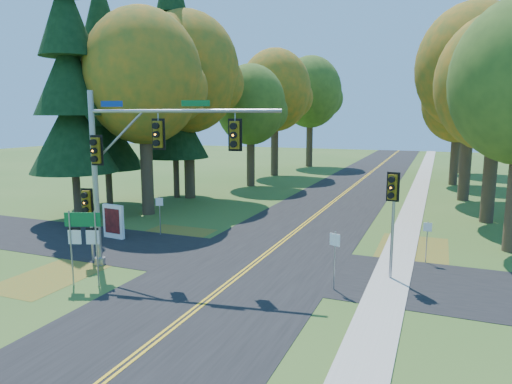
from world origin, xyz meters
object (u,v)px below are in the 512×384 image
at_px(traffic_mast, 137,156).
at_px(east_signal_pole, 393,199).
at_px(route_sign_cluster, 83,233).
at_px(info_kiosk, 113,222).

xyz_separation_m(traffic_mast, east_signal_pole, (10.64, 2.66, -1.64)).
height_order(east_signal_pole, route_sign_cluster, east_signal_pole).
bearing_deg(traffic_mast, east_signal_pole, 5.17).
bearing_deg(east_signal_pole, info_kiosk, -172.90).
height_order(east_signal_pole, info_kiosk, east_signal_pole).
relative_size(traffic_mast, east_signal_pole, 1.89).
bearing_deg(route_sign_cluster, east_signal_pole, 4.64).
relative_size(east_signal_pole, route_sign_cluster, 1.47).
relative_size(route_sign_cluster, info_kiosk, 1.61).
distance_m(route_sign_cluster, info_kiosk, 7.54).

